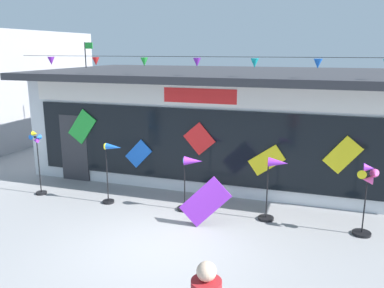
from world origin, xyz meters
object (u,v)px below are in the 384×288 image
object	(u,v)px
wind_spinner_far_left	(38,157)
wind_spinner_center_left	(190,175)
kite_shop_building	(225,119)
display_kite_on_ground	(205,202)
wind_spinner_center_right	(274,179)
wind_spinner_left	(111,165)
wind_spinner_right	(366,189)

from	to	relation	value
wind_spinner_far_left	wind_spinner_center_left	distance (m)	4.29
kite_shop_building	wind_spinner_far_left	world-z (taller)	kite_shop_building
wind_spinner_far_left	display_kite_on_ground	size ratio (longest dim) A/B	1.65
wind_spinner_far_left	wind_spinner_center_right	bearing A→B (deg)	2.41
display_kite_on_ground	wind_spinner_center_left	bearing A→B (deg)	128.50
wind_spinner_center_left	display_kite_on_ground	bearing A→B (deg)	-51.50
kite_shop_building	wind_spinner_left	size ratio (longest dim) A/B	7.13
wind_spinner_left	wind_spinner_right	world-z (taller)	wind_spinner_right
kite_shop_building	wind_spinner_left	xyz separation A→B (m)	(-1.92, -4.18, -0.60)
display_kite_on_ground	wind_spinner_right	bearing A→B (deg)	10.85
wind_spinner_left	display_kite_on_ground	distance (m)	2.76
wind_spinner_center_left	wind_spinner_center_right	world-z (taller)	wind_spinner_center_right
kite_shop_building	wind_spinner_right	bearing A→B (deg)	-45.39
wind_spinner_far_left	wind_spinner_center_left	world-z (taller)	wind_spinner_far_left
kite_shop_building	display_kite_on_ground	size ratio (longest dim) A/B	10.52
kite_shop_building	wind_spinner_center_right	xyz separation A→B (m)	(2.13, -3.94, -0.63)
wind_spinner_left	display_kite_on_ground	xyz separation A→B (m)	(2.66, -0.58, -0.46)
wind_spinner_left	display_kite_on_ground	bearing A→B (deg)	-12.24
wind_spinner_center_left	wind_spinner_right	size ratio (longest dim) A/B	0.87
wind_spinner_far_left	wind_spinner_left	xyz separation A→B (m)	(2.23, 0.03, -0.02)
kite_shop_building	wind_spinner_center_left	world-z (taller)	kite_shop_building
wind_spinner_center_left	wind_spinner_center_right	xyz separation A→B (m)	(2.00, 0.05, 0.09)
wind_spinner_right	display_kite_on_ground	distance (m)	3.42
wind_spinner_center_left	wind_spinner_right	xyz separation A→B (m)	(3.93, -0.12, 0.12)
wind_spinner_far_left	wind_spinner_center_right	size ratio (longest dim) A/B	1.17
kite_shop_building	display_kite_on_ground	bearing A→B (deg)	-81.23
kite_shop_building	wind_spinner_right	world-z (taller)	kite_shop_building
wind_spinner_far_left	wind_spinner_center_left	bearing A→B (deg)	2.88
wind_spinner_right	wind_spinner_center_left	bearing A→B (deg)	178.23
kite_shop_building	display_kite_on_ground	world-z (taller)	kite_shop_building
wind_spinner_left	wind_spinner_center_right	size ratio (longest dim) A/B	1.05
wind_spinner_far_left	wind_spinner_right	bearing A→B (deg)	0.65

